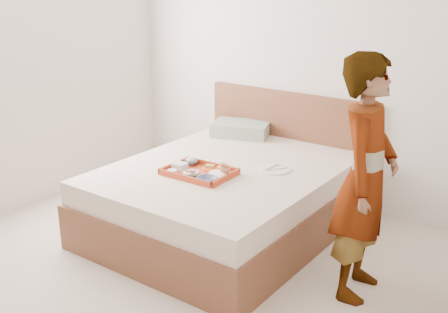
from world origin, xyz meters
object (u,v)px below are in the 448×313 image
at_px(dinner_plate, 275,169).
at_px(tray, 199,172).
at_px(person, 365,179).
at_px(bed, 226,198).

bearing_deg(dinner_plate, tray, -134.33).
xyz_separation_m(dinner_plate, person, (0.86, -0.38, 0.23)).
xyz_separation_m(tray, dinner_plate, (0.41, 0.42, -0.02)).
xyz_separation_m(bed, person, (1.21, -0.22, 0.50)).
relative_size(bed, dinner_plate, 8.24).
relative_size(bed, person, 1.30).
relative_size(dinner_plate, person, 0.16).
relative_size(bed, tray, 4.01).
bearing_deg(person, dinner_plate, 58.67).
bearing_deg(bed, dinner_plate, 24.29).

